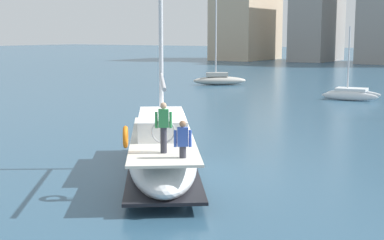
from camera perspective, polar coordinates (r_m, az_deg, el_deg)
The scene contains 4 objects.
ground_plane at distance 20.88m, azimuth -2.09°, elevation -5.30°, with size 400.00×400.00×0.00m, color #2D516B.
main_sailboat at distance 20.06m, azimuth -3.08°, elevation -3.24°, with size 7.63×9.15×12.04m.
moored_sloop_near at distance 45.46m, azimuth 16.13°, elevation 2.69°, with size 4.50×2.55×5.72m.
moored_sloop_far at distance 56.45m, azimuth 2.83°, elevation 4.24°, with size 5.05×4.27×8.86m.
Camera 1 is at (11.48, -16.68, 5.09)m, focal length 51.67 mm.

